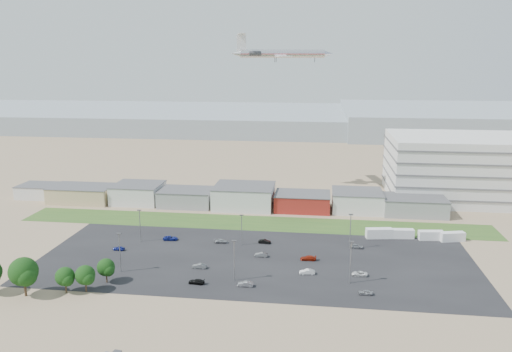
% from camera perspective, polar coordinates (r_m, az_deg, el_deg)
% --- Properties ---
extents(ground, '(700.00, 700.00, 0.00)m').
position_cam_1_polar(ground, '(122.89, -3.70, -12.94)').
color(ground, '#846E54').
rests_on(ground, ground).
extents(parking_lot, '(120.00, 50.00, 0.01)m').
position_cam_1_polar(parking_lot, '(140.16, -0.08, -9.54)').
color(parking_lot, black).
rests_on(parking_lot, ground).
extents(grass_strip, '(160.00, 16.00, 0.02)m').
position_cam_1_polar(grass_strip, '(170.53, -0.34, -5.38)').
color(grass_strip, '#2D531F').
rests_on(grass_strip, ground).
extents(hills_backdrop, '(700.00, 200.00, 9.00)m').
position_cam_1_polar(hills_backdrop, '(426.64, 9.87, 6.12)').
color(hills_backdrop, gray).
rests_on(hills_backdrop, ground).
extents(building_row, '(170.00, 20.00, 8.00)m').
position_cam_1_polar(building_row, '(190.17, -4.65, -2.23)').
color(building_row, silver).
rests_on(building_row, ground).
extents(parking_garage, '(80.00, 40.00, 25.00)m').
position_cam_1_polar(parking_garage, '(218.39, 25.44, 0.82)').
color(parking_garage, silver).
rests_on(parking_garage, ground).
extents(box_trailer_a, '(8.43, 3.87, 3.04)m').
position_cam_1_polar(box_trailer_a, '(160.71, 13.89, -6.36)').
color(box_trailer_a, silver).
rests_on(box_trailer_a, ground).
extents(box_trailer_b, '(7.70, 3.04, 2.82)m').
position_cam_1_polar(box_trailer_b, '(162.53, 16.29, -6.33)').
color(box_trailer_b, silver).
rests_on(box_trailer_b, ground).
extents(box_trailer_c, '(7.73, 3.22, 2.82)m').
position_cam_1_polar(box_trailer_c, '(163.74, 19.36, -6.41)').
color(box_trailer_c, silver).
rests_on(box_trailer_c, ground).
extents(box_trailer_d, '(7.83, 4.06, 2.81)m').
position_cam_1_polar(box_trailer_d, '(164.80, 21.52, -6.46)').
color(box_trailer_d, silver).
rests_on(box_trailer_d, ground).
extents(tree_left, '(7.14, 7.14, 10.71)m').
position_cam_1_polar(tree_left, '(129.68, -25.02, -10.17)').
color(tree_left, black).
rests_on(tree_left, ground).
extents(tree_mid, '(4.82, 4.82, 7.23)m').
position_cam_1_polar(tree_mid, '(128.34, -20.98, -10.88)').
color(tree_mid, black).
rests_on(tree_mid, ground).
extents(tree_right, '(5.01, 5.01, 7.51)m').
position_cam_1_polar(tree_right, '(127.16, -18.93, -10.87)').
color(tree_right, black).
rests_on(tree_right, ground).
extents(tree_near, '(4.68, 4.68, 7.03)m').
position_cam_1_polar(tree_near, '(130.74, -16.77, -10.16)').
color(tree_near, black).
rests_on(tree_near, ground).
extents(lightpole_front_l, '(1.25, 0.52, 10.59)m').
position_cam_1_polar(lightpole_front_l, '(135.37, -15.29, -8.44)').
color(lightpole_front_l, slate).
rests_on(lightpole_front_l, ground).
extents(lightpole_front_m, '(1.25, 0.52, 10.59)m').
position_cam_1_polar(lightpole_front_m, '(125.86, -2.50, -9.63)').
color(lightpole_front_m, slate).
rests_on(lightpole_front_m, ground).
extents(lightpole_front_r, '(1.29, 0.54, 10.98)m').
position_cam_1_polar(lightpole_front_r, '(126.29, 10.75, -9.68)').
color(lightpole_front_r, slate).
rests_on(lightpole_front_r, ground).
extents(lightpole_back_l, '(1.18, 0.49, 10.02)m').
position_cam_1_polar(lightpole_back_l, '(156.04, -13.11, -5.55)').
color(lightpole_back_l, slate).
rests_on(lightpole_back_l, ground).
extents(lightpole_back_m, '(1.11, 0.46, 9.41)m').
position_cam_1_polar(lightpole_back_m, '(149.29, -1.65, -6.18)').
color(lightpole_back_m, slate).
rests_on(lightpole_back_m, ground).
extents(lightpole_back_r, '(1.26, 0.52, 10.68)m').
position_cam_1_polar(lightpole_back_r, '(148.36, 10.72, -6.27)').
color(lightpole_back_r, slate).
rests_on(lightpole_back_r, ground).
extents(airliner, '(47.55, 37.71, 12.41)m').
position_cam_1_polar(airliner, '(208.30, 3.05, 13.80)').
color(airliner, silver).
extents(parked_car_0, '(4.05, 1.95, 1.11)m').
position_cam_1_polar(parked_car_0, '(132.88, 11.75, -10.87)').
color(parked_car_0, silver).
rests_on(parked_car_0, ground).
extents(parked_car_1, '(4.11, 1.85, 1.31)m').
position_cam_1_polar(parked_car_1, '(131.68, 5.87, -10.83)').
color(parked_car_1, silver).
rests_on(parked_car_1, ground).
extents(parked_car_2, '(3.42, 1.39, 1.17)m').
position_cam_1_polar(parked_car_2, '(123.23, 12.39, -12.85)').
color(parked_car_2, '#A5A5AA').
rests_on(parked_car_2, ground).
extents(parked_car_3, '(4.21, 2.08, 1.18)m').
position_cam_1_polar(parked_car_3, '(126.66, -6.82, -11.89)').
color(parked_car_3, black).
rests_on(parked_car_3, ground).
extents(parked_car_4, '(3.83, 1.37, 1.26)m').
position_cam_1_polar(parked_car_4, '(135.34, -6.48, -10.18)').
color(parked_car_4, '#595B5E').
rests_on(parked_car_4, ground).
extents(parked_car_5, '(3.57, 1.66, 1.18)m').
position_cam_1_polar(parked_car_5, '(151.93, -15.42, -7.97)').
color(parked_car_5, navy).
rests_on(parked_car_5, ground).
extents(parked_car_6, '(4.27, 1.92, 1.21)m').
position_cam_1_polar(parked_car_6, '(152.53, -4.02, -7.42)').
color(parked_car_6, '#A5A5AA').
rests_on(parked_car_6, ground).
extents(parked_car_7, '(3.77, 1.37, 1.23)m').
position_cam_1_polar(parked_car_7, '(141.95, 0.60, -8.97)').
color(parked_car_7, '#595B5E').
rests_on(parked_car_7, ground).
extents(parked_car_8, '(3.88, 1.81, 1.29)m').
position_cam_1_polar(parked_car_8, '(150.94, 11.44, -7.87)').
color(parked_car_8, '#A5A5AA').
rests_on(parked_car_8, ground).
extents(parked_car_9, '(4.66, 2.51, 1.24)m').
position_cam_1_polar(parked_car_9, '(156.67, -9.74, -7.02)').
color(parked_car_9, navy).
rests_on(parked_car_9, ground).
extents(parked_car_10, '(3.94, 1.62, 1.14)m').
position_cam_1_polar(parked_car_10, '(136.55, -19.23, -10.67)').
color(parked_car_10, '#595B5E').
rests_on(parked_car_10, ground).
extents(parked_car_11, '(3.81, 1.66, 1.22)m').
position_cam_1_polar(parked_car_11, '(151.82, 0.99, -7.49)').
color(parked_car_11, black).
rests_on(parked_car_11, ground).
extents(parked_car_12, '(4.44, 1.90, 1.28)m').
position_cam_1_polar(parked_car_12, '(140.31, 5.99, -9.31)').
color(parked_car_12, maroon).
rests_on(parked_car_12, ground).
extents(parked_car_13, '(3.89, 1.40, 1.28)m').
position_cam_1_polar(parked_car_13, '(124.47, -1.21, -12.23)').
color(parked_car_13, '#A5A5AA').
rests_on(parked_car_13, ground).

